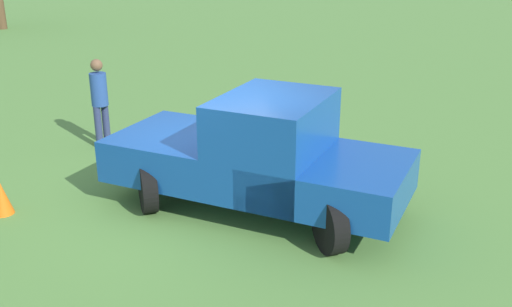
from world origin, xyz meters
TOP-DOWN VIEW (x-y plane):
  - ground_plane at (0.00, 0.00)m, footprint 80.00×80.00m
  - pickup_truck at (-0.43, -0.72)m, footprint 4.42×4.57m
  - person_visitor at (3.26, 1.41)m, footprint 0.45×0.45m
  - traffic_cone at (0.63, 3.07)m, footprint 0.32×0.32m

SIDE VIEW (x-z plane):
  - ground_plane at x=0.00m, z-range 0.00..0.00m
  - traffic_cone at x=0.63m, z-range 0.00..0.55m
  - pickup_truck at x=-0.43m, z-range 0.03..1.83m
  - person_visitor at x=3.26m, z-range 0.12..1.87m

